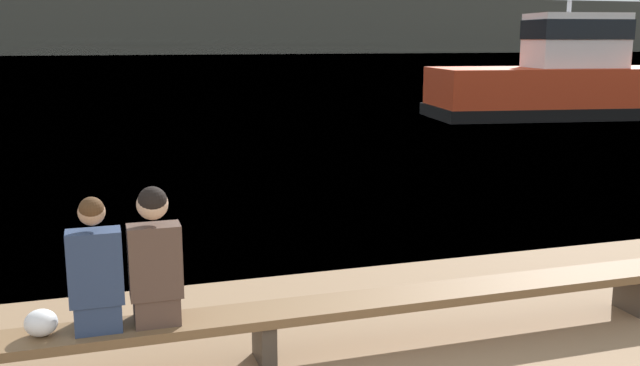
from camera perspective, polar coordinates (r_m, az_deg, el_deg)
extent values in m
plane|color=#5684A3|center=(127.14, -17.37, 9.80)|extent=(240.00, 240.00, 0.00)
cube|color=#4C4C42|center=(125.84, -17.50, 12.03)|extent=(600.00, 12.00, 9.83)
cube|color=brown|center=(5.67, -4.52, -10.49)|extent=(7.64, 0.44, 0.07)
cube|color=#42382D|center=(7.33, 23.69, -8.07)|extent=(0.12, 0.37, 0.35)
cube|color=#42382D|center=(5.75, -4.48, -12.46)|extent=(0.12, 0.37, 0.35)
cube|color=navy|center=(5.54, -17.32, -9.92)|extent=(0.33, 0.34, 0.22)
cube|color=navy|center=(5.35, -17.55, -6.43)|extent=(0.38, 0.22, 0.54)
sphere|color=tan|center=(5.24, -17.81, -2.23)|extent=(0.19, 0.19, 0.19)
sphere|color=#472D19|center=(5.23, -17.83, -2.01)|extent=(0.17, 0.17, 0.17)
cube|color=#4C382D|center=(5.55, -12.94, -9.63)|extent=(0.33, 0.34, 0.22)
cube|color=#4C382D|center=(5.36, -13.06, -6.10)|extent=(0.38, 0.22, 0.54)
sphere|color=tan|center=(5.25, -13.27, -1.67)|extent=(0.23, 0.23, 0.23)
sphere|color=black|center=(5.23, -13.27, -1.40)|extent=(0.21, 0.21, 0.21)
ellipsoid|color=white|center=(5.53, -21.42, -10.37)|extent=(0.23, 0.22, 0.19)
cube|color=red|center=(24.75, 18.64, 6.90)|extent=(8.71, 4.27, 1.60)
cube|color=black|center=(24.80, 18.55, 5.50)|extent=(8.89, 4.41, 0.38)
cube|color=silver|center=(24.88, 19.75, 10.68)|extent=(3.16, 2.24, 1.72)
cube|color=black|center=(24.89, 19.81, 11.47)|extent=(3.23, 2.31, 0.62)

